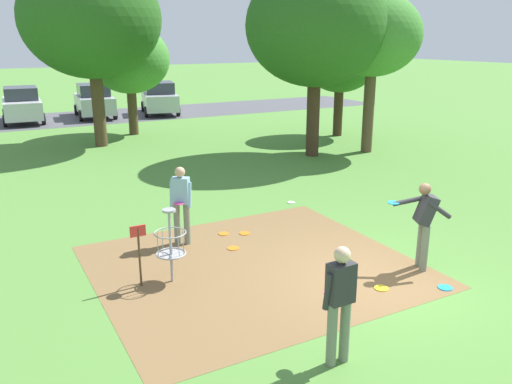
{
  "coord_description": "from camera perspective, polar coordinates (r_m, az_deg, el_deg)",
  "views": [
    {
      "loc": [
        -6.15,
        -6.54,
        4.28
      ],
      "look_at": [
        -0.86,
        3.19,
        1.0
      ],
      "focal_mm": 36.53,
      "sensor_mm": 36.0,
      "label": 1
    }
  ],
  "objects": [
    {
      "name": "ground_plane",
      "position": [
        9.95,
        13.43,
        -9.48
      ],
      "size": [
        160.0,
        160.0,
        0.0
      ],
      "primitive_type": "plane",
      "color": "#518438"
    },
    {
      "name": "parked_car_center_left",
      "position": [
        30.94,
        -17.3,
        9.53
      ],
      "size": [
        2.25,
        4.34,
        1.84
      ],
      "color": "#B2B7BC",
      "rests_on": "ground"
    },
    {
      "name": "frisbee_far_right",
      "position": [
        11.88,
        -3.57,
        -4.6
      ],
      "size": [
        0.23,
        0.23,
        0.02
      ],
      "primitive_type": "cylinder",
      "color": "orange",
      "rests_on": "ground"
    },
    {
      "name": "frisbee_by_tee",
      "position": [
        11.08,
        -2.52,
        -6.18
      ],
      "size": [
        0.25,
        0.25,
        0.02
      ],
      "primitive_type": "cylinder",
      "color": "orange",
      "rests_on": "ground"
    },
    {
      "name": "parked_car_leftmost",
      "position": [
        30.34,
        -24.24,
        8.7
      ],
      "size": [
        2.17,
        4.3,
        1.84
      ],
      "color": "silver",
      "rests_on": "ground"
    },
    {
      "name": "tree_mid_right",
      "position": [
        20.52,
        12.7,
        16.34
      ],
      "size": [
        3.58,
        3.58,
        5.92
      ],
      "color": "brown",
      "rests_on": "ground"
    },
    {
      "name": "tree_mid_left",
      "position": [
        22.16,
        -17.63,
        17.63
      ],
      "size": [
        5.42,
        5.42,
        7.33
      ],
      "color": "#4C3823",
      "rests_on": "ground"
    },
    {
      "name": "player_foreground_watching",
      "position": [
        7.12,
        9.17,
        -11.47
      ],
      "size": [
        0.47,
        0.4,
        1.71
      ],
      "color": "slate",
      "rests_on": "ground"
    },
    {
      "name": "player_throwing",
      "position": [
        11.14,
        -8.21,
        -0.98
      ],
      "size": [
        0.47,
        0.45,
        1.71
      ],
      "color": "slate",
      "rests_on": "ground"
    },
    {
      "name": "frisbee_near_basket",
      "position": [
        10.01,
        20.0,
        -9.82
      ],
      "size": [
        0.26,
        0.26,
        0.02
      ],
      "primitive_type": "cylinder",
      "color": "#1E93DB",
      "rests_on": "ground"
    },
    {
      "name": "frisbee_far_left",
      "position": [
        14.13,
        3.87,
        -1.14
      ],
      "size": [
        0.2,
        0.2,
        0.02
      ],
      "primitive_type": "cylinder",
      "color": "white",
      "rests_on": "ground"
    },
    {
      "name": "disc_golf_basket",
      "position": [
        9.49,
        -9.71,
        -5.56
      ],
      "size": [
        0.98,
        0.58,
        1.39
      ],
      "color": "#9E9EA3",
      "rests_on": "ground"
    },
    {
      "name": "parking_lot_strip",
      "position": [
        31.13,
        -17.04,
        7.88
      ],
      "size": [
        36.0,
        6.0,
        0.01
      ],
      "primitive_type": "cube",
      "color": "#4C4C51",
      "rests_on": "ground"
    },
    {
      "name": "tree_near_left",
      "position": [
        23.94,
        9.22,
        14.07
      ],
      "size": [
        3.36,
        3.36,
        4.81
      ],
      "color": "#422D1E",
      "rests_on": "ground"
    },
    {
      "name": "dirt_tee_pad",
      "position": [
        10.28,
        -0.21,
        -8.08
      ],
      "size": [
        5.94,
        5.38,
        0.01
      ],
      "primitive_type": "cube",
      "color": "brown",
      "rests_on": "ground"
    },
    {
      "name": "tree_mid_center",
      "position": [
        24.59,
        -13.71,
        13.92
      ],
      "size": [
        3.58,
        3.58,
        4.92
      ],
      "color": "#4C3823",
      "rests_on": "ground"
    },
    {
      "name": "parked_car_center_right",
      "position": [
        31.5,
        -10.53,
        10.1
      ],
      "size": [
        2.69,
        4.49,
        1.84
      ],
      "color": "#B2B7BC",
      "rests_on": "ground"
    },
    {
      "name": "frisbee_scattered_a",
      "position": [
        11.89,
        -1.24,
        -4.55
      ],
      "size": [
        0.24,
        0.24,
        0.02
      ],
      "primitive_type": "cylinder",
      "color": "orange",
      "rests_on": "ground"
    },
    {
      "name": "tree_near_right",
      "position": [
        19.49,
        6.57,
        17.56
      ],
      "size": [
        5.02,
        5.02,
        6.83
      ],
      "color": "#422D1E",
      "rests_on": "ground"
    },
    {
      "name": "frisbee_mid_grass",
      "position": [
        9.67,
        13.56,
        -10.21
      ],
      "size": [
        0.25,
        0.25,
        0.02
      ],
      "primitive_type": "cylinder",
      "color": "gold",
      "rests_on": "ground"
    },
    {
      "name": "player_waiting_left",
      "position": [
        10.32,
        17.94,
        -2.95
      ],
      "size": [
        0.88,
        0.88,
        1.71
      ],
      "color": "slate",
      "rests_on": "ground"
    }
  ]
}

